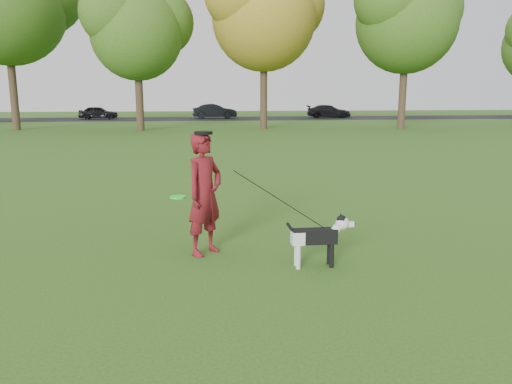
{
  "coord_description": "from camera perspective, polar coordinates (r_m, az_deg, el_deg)",
  "views": [
    {
      "loc": [
        -0.52,
        -6.93,
        2.35
      ],
      "look_at": [
        0.32,
        0.05,
        0.95
      ],
      "focal_mm": 35.0,
      "sensor_mm": 36.0,
      "label": 1
    }
  ],
  "objects": [
    {
      "name": "man_held_items",
      "position": [
        7.01,
        2.74,
        -0.9
      ],
      "size": [
        2.18,
        0.89,
        1.32
      ],
      "color": "#20FF2D",
      "rests_on": "ground"
    },
    {
      "name": "car_mid",
      "position": [
        46.99,
        -4.76,
        9.19
      ],
      "size": [
        4.1,
        1.53,
        1.34
      ],
      "primitive_type": "imported",
      "rotation": [
        0.0,
        0.0,
        1.6
      ],
      "color": "black",
      "rests_on": "road"
    },
    {
      "name": "car_right",
      "position": [
        48.63,
        8.31,
        9.11
      ],
      "size": [
        4.37,
        2.22,
        1.21
      ],
      "primitive_type": "imported",
      "rotation": [
        0.0,
        0.0,
        1.44
      ],
      "color": "black",
      "rests_on": "road"
    },
    {
      "name": "car_left",
      "position": [
        47.77,
        -17.56,
        8.64
      ],
      "size": [
        3.48,
        1.51,
        1.17
      ],
      "primitive_type": "imported",
      "rotation": [
        0.0,
        0.0,
        1.61
      ],
      "color": "black",
      "rests_on": "road"
    },
    {
      "name": "tree_row",
      "position": [
        33.4,
        -8.84,
        19.83
      ],
      "size": [
        51.74,
        8.86,
        12.01
      ],
      "color": "#38281C",
      "rests_on": "ground"
    },
    {
      "name": "ground",
      "position": [
        7.34,
        -2.46,
        -7.43
      ],
      "size": [
        120.0,
        120.0,
        0.0
      ],
      "primitive_type": "plane",
      "color": "#285116",
      "rests_on": "ground"
    },
    {
      "name": "road",
      "position": [
        46.99,
        -6.26,
        8.33
      ],
      "size": [
        120.0,
        7.0,
        0.02
      ],
      "primitive_type": "cube",
      "color": "black",
      "rests_on": "ground"
    },
    {
      "name": "man",
      "position": [
        7.31,
        -5.89,
        -0.23
      ],
      "size": [
        0.77,
        0.77,
        1.8
      ],
      "primitive_type": "imported",
      "rotation": [
        0.0,
        0.0,
        0.81
      ],
      "color": "#5A0C20",
      "rests_on": "ground"
    },
    {
      "name": "dog",
      "position": [
        6.88,
        7.29,
        -4.88
      ],
      "size": [
        0.97,
        0.19,
        0.74
      ],
      "color": "black",
      "rests_on": "ground"
    }
  ]
}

